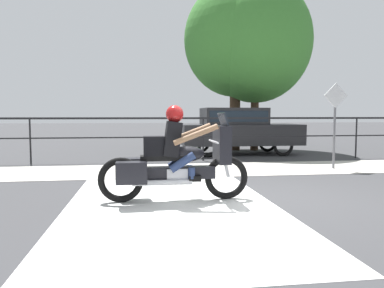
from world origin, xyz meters
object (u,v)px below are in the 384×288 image
Objects in this scene: tree_behind_sign at (236,40)px; tree_behind_car at (256,42)px; motorcycle at (175,159)px; street_sign at (335,116)px; parked_car at (238,128)px.

tree_behind_sign is 0.78m from tree_behind_car.
motorcycle is 9.93m from tree_behind_car.
tree_behind_sign is at bearing 102.92° from street_sign.
parked_car is at bearing -127.04° from tree_behind_car.
parked_car is 3.79m from tree_behind_sign.
tree_behind_car is (0.75, -0.23, -0.07)m from tree_behind_sign.
tree_behind_sign reaches higher than parked_car.
motorcycle is at bearing -115.48° from tree_behind_car.
street_sign reaches higher than motorcycle.
parked_car is 3.77m from tree_behind_car.
tree_behind_car is at bearing 62.63° from motorcycle.
tree_behind_car reaches higher than motorcycle.
parked_car is 0.64× the size of tree_behind_sign.
tree_behind_sign reaches higher than street_sign.
tree_behind_car is at bearing 95.57° from street_sign.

